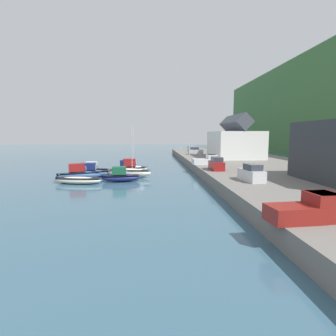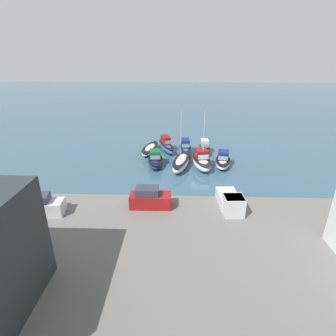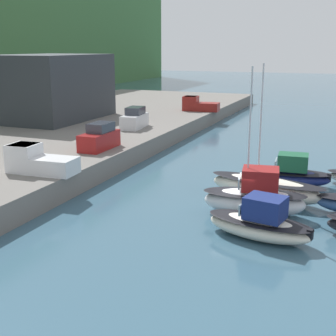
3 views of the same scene
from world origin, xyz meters
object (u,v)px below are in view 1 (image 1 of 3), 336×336
at_px(moored_boat_1, 131,169).
at_px(moored_boat_3, 121,176).
at_px(moored_boat_2, 129,173).
at_px(pickup_truck_0, 309,209).
at_px(moored_boat_0, 127,168).
at_px(person_on_quay, 188,148).
at_px(parked_car_0, 216,164).
at_px(moored_boat_7, 78,180).
at_px(parked_car_2, 195,151).
at_px(pickup_truck_1, 207,160).
at_px(moored_boat_4, 93,170).
at_px(moored_boat_5, 90,172).
at_px(moored_boat_6, 79,174).
at_px(parked_car_1, 252,174).
at_px(dog_on_quay, 181,148).

height_order(moored_boat_1, moored_boat_3, moored_boat_1).
distance_m(moored_boat_1, moored_boat_2, 3.16).
bearing_deg(moored_boat_1, pickup_truck_0, 15.02).
bearing_deg(moored_boat_0, person_on_quay, 166.21).
relative_size(moored_boat_0, parked_car_0, 1.45).
height_order(moored_boat_3, parked_car_0, parked_car_0).
bearing_deg(moored_boat_1, person_on_quay, 149.50).
distance_m(moored_boat_2, moored_boat_7, 9.09).
xyz_separation_m(moored_boat_2, parked_car_2, (-31.00, 16.77, 1.72)).
bearing_deg(moored_boat_1, pickup_truck_1, 87.35).
bearing_deg(moored_boat_4, moored_boat_1, 79.40).
height_order(moored_boat_0, parked_car_0, parked_car_0).
height_order(moored_boat_5, moored_boat_6, moored_boat_6).
relative_size(moored_boat_0, moored_boat_6, 0.85).
xyz_separation_m(moored_boat_1, moored_boat_7, (8.72, -7.26, -0.55)).
distance_m(moored_boat_1, moored_boat_5, 7.37).
xyz_separation_m(moored_boat_4, parked_car_1, (18.22, 23.51, 1.73)).
bearing_deg(pickup_truck_0, moored_boat_1, -160.88).
distance_m(pickup_truck_0, pickup_truck_1, 33.87).
bearing_deg(parked_car_1, moored_boat_3, 144.12).
distance_m(moored_boat_1, moored_boat_4, 7.32).
bearing_deg(parked_car_0, moored_boat_3, -177.71).
relative_size(moored_boat_3, person_on_quay, 2.96).
relative_size(moored_boat_1, parked_car_2, 2.05).
xyz_separation_m(moored_boat_1, pickup_truck_0, (32.25, 14.35, 1.36)).
height_order(pickup_truck_1, person_on_quay, person_on_quay).
height_order(moored_boat_1, pickup_truck_1, moored_boat_1).
distance_m(moored_boat_4, pickup_truck_0, 39.80).
bearing_deg(parked_car_1, moored_boat_1, 127.34).
distance_m(moored_boat_3, moored_boat_6, 7.04).
height_order(moored_boat_7, person_on_quay, person_on_quay).
bearing_deg(pickup_truck_0, moored_boat_6, -144.75).
relative_size(moored_boat_0, pickup_truck_0, 1.26).
bearing_deg(moored_boat_3, moored_boat_5, -134.16).
distance_m(parked_car_0, dog_on_quay, 59.94).
distance_m(moored_boat_5, pickup_truck_1, 22.02).
relative_size(moored_boat_5, pickup_truck_0, 1.47).
bearing_deg(moored_boat_3, moored_boat_6, -106.44).
bearing_deg(dog_on_quay, parked_car_0, 158.05).
relative_size(moored_boat_4, parked_car_2, 1.38).
xyz_separation_m(moored_boat_5, pickup_truck_0, (29.89, 21.32, 1.57)).
bearing_deg(parked_car_2, pickup_truck_1, -9.09).
relative_size(moored_boat_0, moored_boat_1, 0.69).
xyz_separation_m(moored_boat_4, moored_boat_6, (6.99, -0.69, 0.18)).
xyz_separation_m(parked_car_2, person_on_quay, (-13.81, -0.26, 0.18)).
relative_size(parked_car_2, pickup_truck_0, 0.89).
relative_size(moored_boat_3, dog_on_quay, 7.27).
distance_m(moored_boat_1, parked_car_1, 23.63).
distance_m(moored_boat_7, pickup_truck_0, 32.00).
distance_m(moored_boat_2, pickup_truck_1, 15.53).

